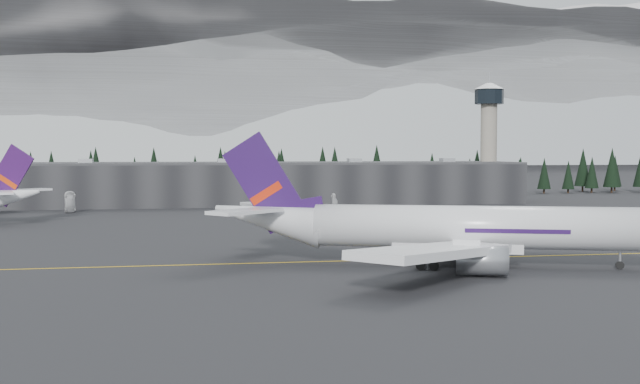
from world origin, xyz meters
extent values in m
plane|color=black|center=(0.00, 0.00, 0.00)|extent=(1400.00, 1400.00, 0.00)
cube|color=gold|center=(0.00, -2.00, 0.01)|extent=(400.00, 0.40, 0.02)
cube|color=black|center=(0.00, 125.00, 6.00)|extent=(160.00, 30.00, 12.00)
cube|color=#333335|center=(0.00, 125.00, 12.30)|extent=(160.00, 30.00, 0.60)
cylinder|color=gray|center=(75.00, 128.00, 16.00)|extent=(5.20, 5.20, 32.00)
cylinder|color=black|center=(75.00, 128.00, 33.25)|extent=(9.20, 9.20, 4.50)
cone|color=silver|center=(75.00, 128.00, 36.70)|extent=(10.00, 10.00, 2.00)
cube|color=black|center=(0.00, 162.00, 7.50)|extent=(360.00, 20.00, 15.00)
cylinder|color=silver|center=(16.96, -10.54, 5.50)|extent=(45.45, 20.55, 6.00)
cone|color=silver|center=(-11.41, -0.84, 6.40)|extent=(17.83, 11.11, 8.68)
cube|color=silver|center=(16.30, 6.06, 3.90)|extent=(12.33, 28.92, 2.56)
cylinder|color=#95989E|center=(20.19, -1.09, 2.20)|extent=(7.38, 5.70, 3.80)
cube|color=silver|center=(6.27, -23.26, 3.90)|extent=(25.91, 24.98, 2.56)
cylinder|color=#95989E|center=(13.72, -20.00, 2.20)|extent=(7.38, 5.70, 3.80)
cube|color=#270F46|center=(-11.89, -0.68, 11.50)|extent=(12.14, 4.57, 14.89)
cube|color=red|center=(-11.70, -0.74, 10.00)|extent=(4.79, 2.11, 3.67)
cube|color=silver|center=(-11.37, 5.48, 7.80)|extent=(6.53, 11.66, 0.50)
cube|color=silver|center=(-15.25, -5.87, 7.80)|extent=(11.24, 10.62, 0.50)
cylinder|color=black|center=(34.93, -16.69, 1.50)|extent=(0.50, 0.50, 3.00)
cylinder|color=black|center=(11.79, -4.02, 1.50)|extent=(0.50, 0.50, 3.00)
cylinder|color=black|center=(8.88, -12.54, 1.50)|extent=(0.50, 0.50, 3.00)
cone|color=white|center=(-60.87, 68.55, 5.95)|extent=(16.56, 9.89, 8.07)
cube|color=#320F49|center=(-60.43, 68.41, 10.68)|extent=(11.39, 3.88, 13.84)
cube|color=#C4360B|center=(-60.61, 68.46, 9.29)|extent=(4.48, 1.82, 3.41)
cube|color=white|center=(-60.73, 62.67, 7.25)|extent=(6.37, 10.90, 0.46)
cube|color=white|center=(-57.47, 73.33, 7.25)|extent=(10.32, 10.03, 0.46)
imported|color=silver|center=(-51.47, 98.87, 0.79)|extent=(4.62, 6.25, 1.58)
imported|color=silver|center=(17.59, 94.20, 0.80)|extent=(4.78, 2.05, 1.61)
camera|label=1|loc=(-24.92, -116.18, 16.26)|focal=45.00mm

